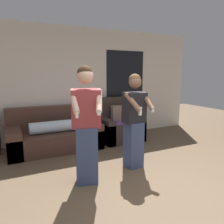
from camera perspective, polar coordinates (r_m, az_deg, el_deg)
name	(u,v)px	position (r m, az deg, el deg)	size (l,w,h in m)	color
ground_plane	(171,208)	(2.99, 15.07, -22.98)	(14.00, 14.00, 0.00)	brown
wall_back	(83,84)	(5.46, -7.67, 7.22)	(6.34, 0.07, 2.70)	silver
couch	(54,135)	(4.92, -14.81, -5.77)	(1.90, 0.98, 0.89)	#472D23
armchair	(119,126)	(5.40, 1.73, -3.62)	(0.99, 0.88, 1.02)	#332823
person_left	(86,125)	(3.14, -6.78, -3.37)	(0.49, 0.54, 1.72)	#384770
person_right	(134,121)	(3.71, 5.86, -2.28)	(0.44, 0.49, 1.61)	#384770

